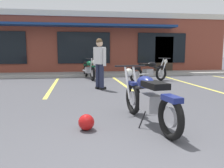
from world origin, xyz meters
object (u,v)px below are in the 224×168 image
at_px(motorcycle_foreground_classic, 148,98).
at_px(motorcycle_blue_standard, 89,69).
at_px(helmet_on_pavement, 86,122).
at_px(motorcycle_red_sportbike, 150,71).
at_px(person_in_black_shirt, 100,61).

distance_m(motorcycle_foreground_classic, motorcycle_blue_standard, 6.92).
bearing_deg(motorcycle_foreground_classic, helmet_on_pavement, -171.63).
xyz_separation_m(motorcycle_blue_standard, helmet_on_pavement, (-0.45, -7.05, -0.33)).
distance_m(motorcycle_foreground_classic, motorcycle_red_sportbike, 5.73).
distance_m(motorcycle_blue_standard, person_in_black_shirt, 3.08).
xyz_separation_m(motorcycle_foreground_classic, motorcycle_red_sportbike, (1.80, 5.44, 0.00)).
bearing_deg(helmet_on_pavement, person_in_black_shirt, 81.04).
xyz_separation_m(person_in_black_shirt, helmet_on_pavement, (-0.63, -4.02, -0.82)).
bearing_deg(helmet_on_pavement, motorcycle_foreground_classic, 8.37).
bearing_deg(person_in_black_shirt, motorcycle_blue_standard, 93.52).
bearing_deg(motorcycle_red_sportbike, motorcycle_foreground_classic, -108.32).
height_order(person_in_black_shirt, helmet_on_pavement, person_in_black_shirt).
xyz_separation_m(motorcycle_red_sportbike, person_in_black_shirt, (-2.24, -1.57, 0.49)).
height_order(motorcycle_red_sportbike, person_in_black_shirt, person_in_black_shirt).
relative_size(motorcycle_red_sportbike, motorcycle_blue_standard, 0.92).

